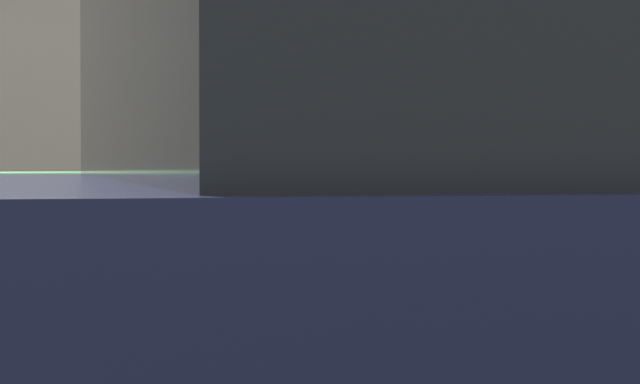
# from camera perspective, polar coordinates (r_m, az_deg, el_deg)

# --- Properties ---
(parking_meter) EXTENTS (0.16, 0.17, 1.54)m
(parking_meter) POSITION_cam_1_polar(r_m,az_deg,el_deg) (3.78, -5.78, 2.00)
(parking_meter) COLOR slate
(parking_meter) RESTS_ON sidewalk_curb
(pedestrian_at_meter) EXTENTS (0.64, 0.61, 1.77)m
(pedestrian_at_meter) POSITION_cam_1_polar(r_m,az_deg,el_deg) (3.89, 2.87, 0.93)
(pedestrian_at_meter) COLOR slate
(pedestrian_at_meter) RESTS_ON sidewalk_curb
(background_railing) EXTENTS (24.06, 0.06, 1.00)m
(background_railing) POSITION_cam_1_polar(r_m,az_deg,el_deg) (5.61, -4.81, -2.06)
(background_railing) COLOR #2D7A38
(background_railing) RESTS_ON sidewalk_curb
(backdrop_wall) EXTENTS (32.00, 0.50, 3.06)m
(backdrop_wall) POSITION_cam_1_polar(r_m,az_deg,el_deg) (7.51, -6.89, 4.06)
(backdrop_wall) COLOR gray
(backdrop_wall) RESTS_ON ground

